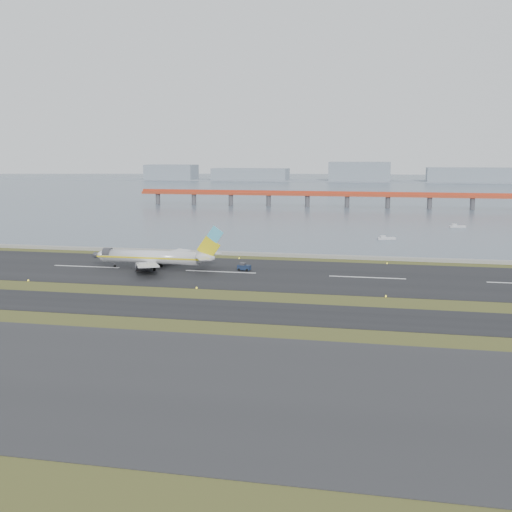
# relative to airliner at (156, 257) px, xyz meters

# --- Properties ---
(ground) EXTENTS (1000.00, 1000.00, 0.00)m
(ground) POSITION_rel_airliner_xyz_m (18.97, -30.41, -3.46)
(ground) COLOR #314217
(ground) RESTS_ON ground
(apron_strip) EXTENTS (1000.00, 50.00, 0.10)m
(apron_strip) POSITION_rel_airliner_xyz_m (18.97, -85.41, -3.41)
(apron_strip) COLOR #2A2A2C
(apron_strip) RESTS_ON ground
(taxiway_strip) EXTENTS (1000.00, 18.00, 0.10)m
(taxiway_strip) POSITION_rel_airliner_xyz_m (18.97, -42.41, -3.41)
(taxiway_strip) COLOR black
(taxiway_strip) RESTS_ON ground
(runway_strip) EXTENTS (1000.00, 45.00, 0.10)m
(runway_strip) POSITION_rel_airliner_xyz_m (18.97, -0.41, -3.41)
(runway_strip) COLOR black
(runway_strip) RESTS_ON ground
(seawall) EXTENTS (1000.00, 2.50, 1.00)m
(seawall) POSITION_rel_airliner_xyz_m (18.97, 29.59, -2.96)
(seawall) COLOR gray
(seawall) RESTS_ON ground
(bay_water) EXTENTS (1400.00, 800.00, 1.30)m
(bay_water) POSITION_rel_airliner_xyz_m (18.97, 429.59, -3.46)
(bay_water) COLOR #4B5A6B
(bay_water) RESTS_ON ground
(red_pier) EXTENTS (260.00, 5.00, 10.20)m
(red_pier) POSITION_rel_airliner_xyz_m (38.97, 219.59, 3.82)
(red_pier) COLOR #B93C1F
(red_pier) RESTS_ON ground
(far_shoreline) EXTENTS (1400.00, 80.00, 60.50)m
(far_shoreline) POSITION_rel_airliner_xyz_m (32.59, 589.59, 2.61)
(far_shoreline) COLOR gray
(far_shoreline) RESTS_ON ground
(airliner) EXTENTS (38.52, 32.89, 12.80)m
(airliner) POSITION_rel_airliner_xyz_m (0.00, 0.00, 0.00)
(airliner) COLOR silver
(airliner) RESTS_ON ground
(pushback_tug) EXTENTS (3.74, 2.52, 2.23)m
(pushback_tug) POSITION_rel_airliner_xyz_m (24.83, 2.91, -2.37)
(pushback_tug) COLOR #16223C
(pushback_tug) RESTS_ON ground
(workboat_near) EXTENTS (7.04, 3.91, 1.63)m
(workboat_near) POSITION_rel_airliner_xyz_m (63.13, 77.47, -2.94)
(workboat_near) COLOR silver
(workboat_near) RESTS_ON ground
(workboat_far) EXTENTS (7.19, 3.50, 1.67)m
(workboat_far) POSITION_rel_airliner_xyz_m (93.47, 124.25, -2.93)
(workboat_far) COLOR silver
(workboat_far) RESTS_ON ground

